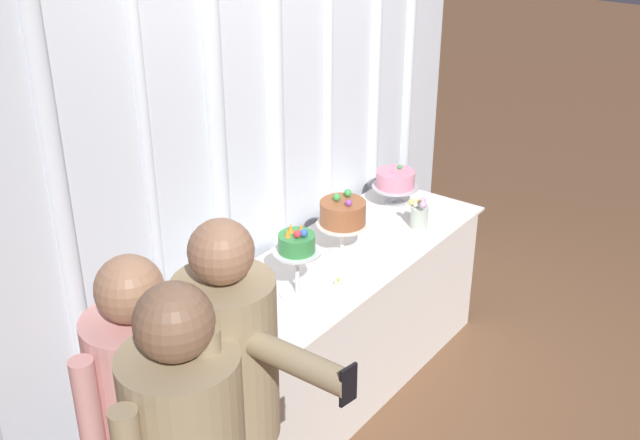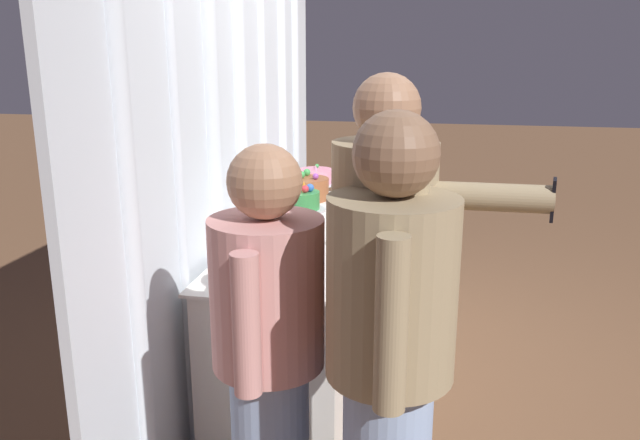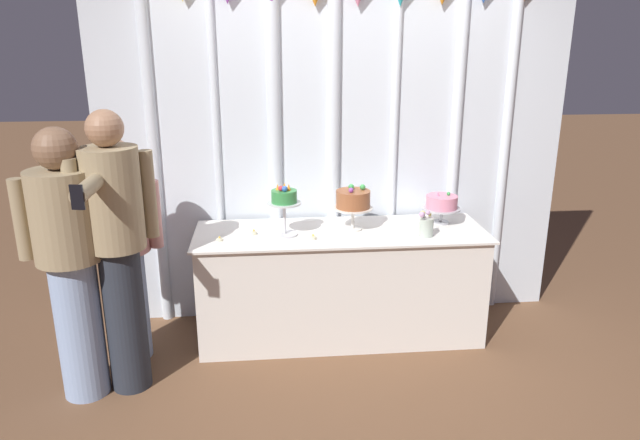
# 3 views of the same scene
# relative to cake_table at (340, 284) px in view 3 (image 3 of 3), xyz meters

# --- Properties ---
(ground_plane) EXTENTS (24.00, 24.00, 0.00)m
(ground_plane) POSITION_rel_cake_table_xyz_m (0.00, -0.10, -0.40)
(ground_plane) COLOR brown
(draped_curtain) EXTENTS (3.42, 0.17, 2.78)m
(draped_curtain) POSITION_rel_cake_table_xyz_m (-0.01, 0.39, 1.09)
(draped_curtain) COLOR silver
(draped_curtain) RESTS_ON ground_plane
(cake_table) EXTENTS (2.02, 0.68, 0.79)m
(cake_table) POSITION_rel_cake_table_xyz_m (0.00, 0.00, 0.00)
(cake_table) COLOR white
(cake_table) RESTS_ON ground_plane
(cake_display_leftmost) EXTENTS (0.23, 0.23, 0.36)m
(cake_display_leftmost) POSITION_rel_cake_table_xyz_m (-0.39, -0.05, 0.64)
(cake_display_leftmost) COLOR silver
(cake_display_leftmost) RESTS_ON cake_table
(cake_display_center) EXTENTS (0.27, 0.27, 0.32)m
(cake_display_center) POSITION_rel_cake_table_xyz_m (0.09, 0.03, 0.61)
(cake_display_center) COLOR silver
(cake_display_center) RESTS_ON cake_table
(cake_display_rightmost) EXTENTS (0.27, 0.27, 0.24)m
(cake_display_rightmost) POSITION_rel_cake_table_xyz_m (0.74, 0.11, 0.54)
(cake_display_rightmost) COLOR #B2B2B7
(cake_display_rightmost) RESTS_ON cake_table
(flower_vase) EXTENTS (0.12, 0.12, 0.19)m
(flower_vase) POSITION_rel_cake_table_xyz_m (0.56, -0.16, 0.47)
(flower_vase) COLOR #B2C1B2
(flower_vase) RESTS_ON cake_table
(tealight_far_left) EXTENTS (0.04, 0.04, 0.03)m
(tealight_far_left) POSITION_rel_cake_table_xyz_m (-0.82, -0.12, 0.41)
(tealight_far_left) COLOR beige
(tealight_far_left) RESTS_ON cake_table
(tealight_near_left) EXTENTS (0.04, 0.04, 0.04)m
(tealight_near_left) POSITION_rel_cake_table_xyz_m (-0.60, -0.02, 0.41)
(tealight_near_left) COLOR beige
(tealight_near_left) RESTS_ON cake_table
(tealight_near_right) EXTENTS (0.05, 0.05, 0.04)m
(tealight_near_right) POSITION_rel_cake_table_xyz_m (-0.21, -0.15, 0.41)
(tealight_near_right) COLOR beige
(tealight_near_right) RESTS_ON cake_table
(guest_man_pink_jacket) EXTENTS (0.54, 0.37, 1.50)m
(guest_man_pink_jacket) POSITION_rel_cake_table_xyz_m (-1.45, -0.17, 0.41)
(guest_man_pink_jacket) COLOR #93ADD6
(guest_man_pink_jacket) RESTS_ON ground_plane
(guest_girl_blue_dress) EXTENTS (0.54, 0.65, 1.63)m
(guest_girl_blue_dress) POSITION_rel_cake_table_xyz_m (-1.63, -0.59, 0.49)
(guest_girl_blue_dress) COLOR #93ADD6
(guest_girl_blue_dress) RESTS_ON ground_plane
(guest_man_dark_suit) EXTENTS (0.45, 0.45, 1.71)m
(guest_man_dark_suit) POSITION_rel_cake_table_xyz_m (-1.37, -0.53, 0.54)
(guest_man_dark_suit) COLOR #282D38
(guest_man_dark_suit) RESTS_ON ground_plane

